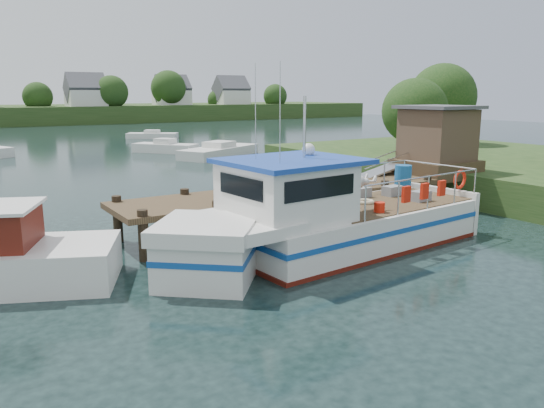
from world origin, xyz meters
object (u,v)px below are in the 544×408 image
moored_b (165,147)px  lobster_boat (323,221)px  moored_c (219,151)px  dock (398,158)px  moored_far (152,135)px

moored_b → lobster_boat: bearing=-84.0°
moored_b → moored_c: moored_c is taller
dock → lobster_boat: bearing=-152.4°
lobster_boat → moored_b: (6.76, 30.46, -0.61)m
dock → lobster_boat: size_ratio=1.34×
moored_b → moored_c: size_ratio=0.69×
moored_far → moored_b: bearing=-87.1°
dock → moored_far: size_ratio=2.92×
moored_far → dock: bearing=-76.5°
dock → moored_c: (2.36, 21.68, -1.79)m
lobster_boat → moored_c: bearing=65.2°
dock → moored_far: 41.89m
moored_c → moored_far: bearing=66.9°
moored_c → moored_b: bearing=98.5°
moored_b → moored_c: (2.57, -5.13, 0.00)m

